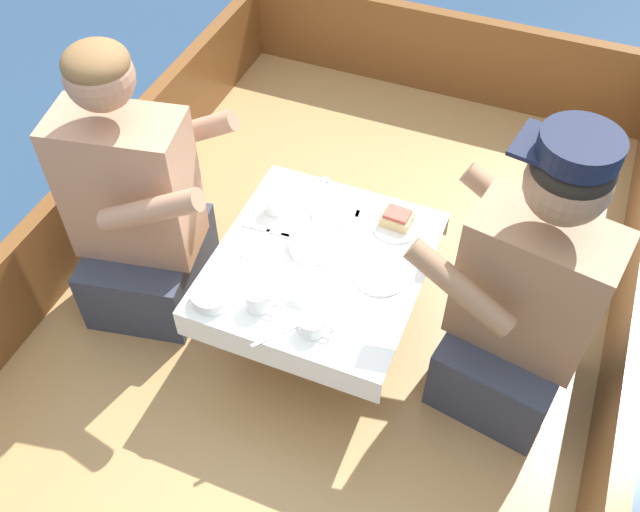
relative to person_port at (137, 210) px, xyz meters
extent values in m
plane|color=navy|center=(0.62, 0.01, -0.75)|extent=(60.00, 60.00, 0.00)
cube|color=#A87F4C|center=(0.62, 0.01, -0.58)|extent=(1.99, 3.23, 0.34)
cube|color=brown|center=(-0.34, 0.01, -0.23)|extent=(0.06, 3.23, 0.35)
cube|color=brown|center=(1.59, 0.01, -0.23)|extent=(0.06, 3.23, 0.35)
cube|color=brown|center=(0.62, 1.59, -0.21)|extent=(1.87, 0.06, 0.41)
cylinder|color=#B2B2B7|center=(0.62, 0.05, -0.23)|extent=(0.07, 0.07, 0.35)
cube|color=#A87F4C|center=(0.62, 0.05, -0.05)|extent=(0.62, 0.68, 0.02)
cube|color=white|center=(0.62, 0.05, -0.04)|extent=(0.65, 0.71, 0.00)
cube|color=white|center=(0.62, -0.30, -0.09)|extent=(0.65, 0.00, 0.10)
cube|color=white|center=(0.62, 0.40, -0.09)|extent=(0.65, 0.00, 0.10)
cube|color=#333847|center=(0.00, 0.00, -0.28)|extent=(0.44, 0.50, 0.26)
cube|color=tan|center=(0.00, 0.00, 0.11)|extent=(0.43, 0.29, 0.51)
sphere|color=tan|center=(0.00, 0.00, 0.51)|extent=(0.20, 0.20, 0.20)
ellipsoid|color=brown|center=(0.00, 0.00, 0.55)|extent=(0.19, 0.19, 0.11)
cylinder|color=tan|center=(0.11, 0.21, 0.20)|extent=(0.34, 0.13, 0.21)
cylinder|color=tan|center=(0.18, -0.15, 0.20)|extent=(0.34, 0.13, 0.21)
cube|color=#333847|center=(1.25, 0.09, -0.28)|extent=(0.43, 0.50, 0.26)
cube|color=#936B4C|center=(1.25, 0.09, 0.08)|extent=(0.43, 0.29, 0.46)
sphere|color=#936B4C|center=(1.25, 0.09, 0.47)|extent=(0.22, 0.22, 0.22)
ellipsoid|color=black|center=(1.25, 0.09, 0.52)|extent=(0.21, 0.21, 0.12)
cylinder|color=#936B4C|center=(1.07, -0.06, 0.16)|extent=(0.34, 0.13, 0.21)
cylinder|color=#936B4C|center=(1.13, 0.30, 0.16)|extent=(0.34, 0.13, 0.21)
cylinder|color=black|center=(1.25, 0.09, 0.58)|extent=(0.20, 0.20, 0.06)
cube|color=black|center=(1.16, 0.11, 0.55)|extent=(0.13, 0.17, 0.01)
cylinder|color=white|center=(0.80, 0.29, -0.03)|extent=(0.17, 0.17, 0.01)
cylinder|color=white|center=(0.82, 0.06, -0.03)|extent=(0.17, 0.17, 0.01)
cube|color=tan|center=(0.80, 0.29, -0.01)|extent=(0.10, 0.08, 0.04)
cube|color=#B74C3D|center=(0.80, 0.29, 0.02)|extent=(0.08, 0.07, 0.01)
cylinder|color=white|center=(0.58, 0.24, -0.02)|extent=(0.12, 0.12, 0.04)
cylinder|color=beige|center=(0.58, 0.24, -0.01)|extent=(0.09, 0.09, 0.02)
cylinder|color=white|center=(0.58, 0.09, -0.02)|extent=(0.15, 0.15, 0.04)
cylinder|color=beige|center=(0.58, 0.09, -0.01)|extent=(0.12, 0.12, 0.02)
cylinder|color=white|center=(0.39, -0.22, -0.02)|extent=(0.12, 0.12, 0.04)
cylinder|color=beige|center=(0.39, -0.22, -0.01)|extent=(0.10, 0.10, 0.02)
cylinder|color=white|center=(0.62, -0.09, -0.02)|extent=(0.13, 0.13, 0.04)
cylinder|color=beige|center=(0.62, -0.09, -0.01)|extent=(0.11, 0.11, 0.02)
cylinder|color=white|center=(0.70, -0.21, -0.01)|extent=(0.08, 0.08, 0.05)
torus|color=white|center=(0.75, -0.21, -0.01)|extent=(0.04, 0.01, 0.04)
cylinder|color=#3D2314|center=(0.70, -0.21, 0.01)|extent=(0.07, 0.07, 0.01)
cylinder|color=white|center=(0.52, -0.18, 0.00)|extent=(0.08, 0.08, 0.07)
torus|color=white|center=(0.57, -0.18, 0.00)|extent=(0.04, 0.01, 0.04)
cylinder|color=#3D2314|center=(0.52, -0.18, 0.02)|extent=(0.06, 0.06, 0.01)
cylinder|color=white|center=(0.40, 0.20, 0.00)|extent=(0.06, 0.06, 0.06)
torus|color=white|center=(0.44, 0.20, 0.00)|extent=(0.04, 0.01, 0.04)
cylinder|color=#3D2314|center=(0.40, 0.20, 0.02)|extent=(0.05, 0.05, 0.01)
cube|color=silver|center=(0.67, 0.22, -0.03)|extent=(0.03, 0.17, 0.00)
cube|color=silver|center=(0.66, 0.29, -0.03)|extent=(0.02, 0.04, 0.00)
cube|color=silver|center=(0.73, 0.19, -0.03)|extent=(0.06, 0.17, 0.00)
ellipsoid|color=silver|center=(0.75, 0.25, -0.03)|extent=(0.04, 0.02, 0.01)
cube|color=silver|center=(0.41, 0.10, -0.03)|extent=(0.17, 0.02, 0.00)
cube|color=silver|center=(0.48, 0.11, -0.03)|extent=(0.04, 0.02, 0.00)
cube|color=silver|center=(0.41, 0.06, -0.03)|extent=(0.05, 0.17, 0.00)
ellipsoid|color=silver|center=(0.43, 0.12, -0.03)|extent=(0.04, 0.02, 0.01)
cube|color=silver|center=(0.51, 0.33, -0.03)|extent=(0.03, 0.17, 0.00)
ellipsoid|color=silver|center=(0.50, 0.40, -0.03)|extent=(0.04, 0.02, 0.01)
cube|color=silver|center=(0.62, -0.26, -0.03)|extent=(0.11, 0.14, 0.00)
camera|label=1|loc=(1.18, -1.31, 1.64)|focal=40.00mm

